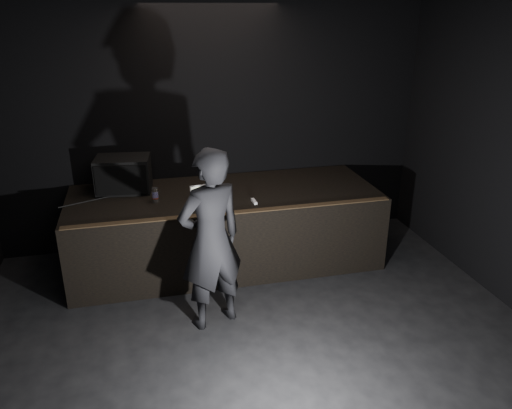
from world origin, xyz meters
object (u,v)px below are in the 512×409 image
at_px(stage_monitor, 123,174).
at_px(beer_can, 155,195).
at_px(laptop, 203,198).
at_px(stage_riser, 225,227).
at_px(person, 211,240).

xyz_separation_m(stage_monitor, beer_can, (0.37, -0.49, -0.14)).
relative_size(stage_monitor, laptop, 2.41).
height_order(stage_riser, person, person).
height_order(stage_riser, stage_monitor, stage_monitor).
relative_size(stage_monitor, person, 0.37).
bearing_deg(stage_monitor, person, -56.38).
bearing_deg(stage_riser, beer_can, -171.55).
bearing_deg(laptop, stage_monitor, 141.28).
relative_size(stage_riser, beer_can, 21.76).
relative_size(laptop, beer_can, 1.67).
height_order(stage_riser, laptop, laptop).
height_order(laptop, person, person).
bearing_deg(laptop, beer_can, 160.83).
bearing_deg(laptop, person, -98.13).
xyz_separation_m(stage_monitor, laptop, (0.94, -0.65, -0.18)).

